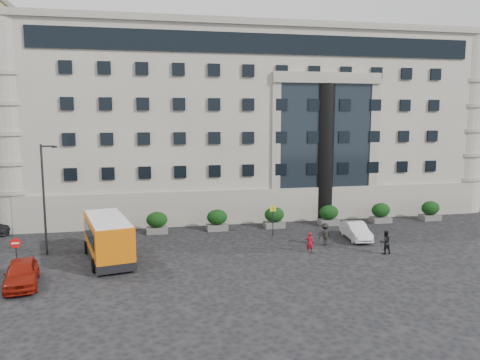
{
  "coord_description": "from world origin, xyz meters",
  "views": [
    {
      "loc": [
        -4.76,
        -31.95,
        9.93
      ],
      "look_at": [
        2.39,
        3.5,
        5.0
      ],
      "focal_mm": 35.0,
      "sensor_mm": 36.0,
      "label": 1
    }
  ],
  "objects_px": {
    "hedge_c": "(274,217)",
    "parked_car_c": "(4,224)",
    "pedestrian_a": "(310,242)",
    "hedge_e": "(381,213)",
    "no_entry_sign": "(16,248)",
    "minibus": "(108,237)",
    "bus_stop_sign": "(273,215)",
    "hedge_f": "(430,210)",
    "white_taxi": "(356,231)",
    "parked_car_d": "(74,217)",
    "red_truck": "(29,202)",
    "pedestrian_b": "(385,242)",
    "street_lamp": "(45,195)",
    "hedge_b": "(217,220)",
    "hedge_d": "(329,215)",
    "hedge_a": "(157,222)",
    "parked_car_a": "(22,273)",
    "pedestrian_c": "(325,234)"
  },
  "relations": [
    {
      "from": "hedge_c",
      "to": "pedestrian_a",
      "type": "distance_m",
      "value": 8.09
    },
    {
      "from": "white_taxi",
      "to": "hedge_c",
      "type": "bearing_deg",
      "value": 141.48
    },
    {
      "from": "hedge_d",
      "to": "no_entry_sign",
      "type": "height_order",
      "value": "no_entry_sign"
    },
    {
      "from": "hedge_f",
      "to": "bus_stop_sign",
      "type": "relative_size",
      "value": 0.73
    },
    {
      "from": "hedge_b",
      "to": "hedge_d",
      "type": "relative_size",
      "value": 1.0
    },
    {
      "from": "bus_stop_sign",
      "to": "no_entry_sign",
      "type": "relative_size",
      "value": 1.09
    },
    {
      "from": "parked_car_d",
      "to": "hedge_e",
      "type": "bearing_deg",
      "value": -3.04
    },
    {
      "from": "white_taxi",
      "to": "pedestrian_a",
      "type": "xyz_separation_m",
      "value": [
        -4.98,
        -2.84,
        0.07
      ]
    },
    {
      "from": "hedge_a",
      "to": "red_truck",
      "type": "bearing_deg",
      "value": 141.82
    },
    {
      "from": "hedge_b",
      "to": "bus_stop_sign",
      "type": "height_order",
      "value": "bus_stop_sign"
    },
    {
      "from": "hedge_e",
      "to": "no_entry_sign",
      "type": "xyz_separation_m",
      "value": [
        -29.8,
        -8.84,
        0.72
      ]
    },
    {
      "from": "bus_stop_sign",
      "to": "white_taxi",
      "type": "bearing_deg",
      "value": -21.08
    },
    {
      "from": "hedge_c",
      "to": "no_entry_sign",
      "type": "height_order",
      "value": "no_entry_sign"
    },
    {
      "from": "bus_stop_sign",
      "to": "white_taxi",
      "type": "relative_size",
      "value": 0.6
    },
    {
      "from": "hedge_e",
      "to": "minibus",
      "type": "height_order",
      "value": "minibus"
    },
    {
      "from": "street_lamp",
      "to": "red_truck",
      "type": "relative_size",
      "value": 1.57
    },
    {
      "from": "hedge_c",
      "to": "hedge_b",
      "type": "bearing_deg",
      "value": 180.0
    },
    {
      "from": "hedge_c",
      "to": "parked_car_d",
      "type": "bearing_deg",
      "value": 164.6
    },
    {
      "from": "hedge_f",
      "to": "street_lamp",
      "type": "relative_size",
      "value": 0.23
    },
    {
      "from": "hedge_b",
      "to": "no_entry_sign",
      "type": "distance_m",
      "value": 16.74
    },
    {
      "from": "no_entry_sign",
      "to": "white_taxi",
      "type": "distance_m",
      "value": 25.1
    },
    {
      "from": "hedge_f",
      "to": "hedge_e",
      "type": "bearing_deg",
      "value": 180.0
    },
    {
      "from": "red_truck",
      "to": "hedge_d",
      "type": "bearing_deg",
      "value": -15.7
    },
    {
      "from": "red_truck",
      "to": "hedge_f",
      "type": "bearing_deg",
      "value": -10.75
    },
    {
      "from": "no_entry_sign",
      "to": "parked_car_c",
      "type": "xyz_separation_m",
      "value": [
        -4.0,
        12.03,
        -1.0
      ]
    },
    {
      "from": "no_entry_sign",
      "to": "pedestrian_a",
      "type": "bearing_deg",
      "value": 2.2
    },
    {
      "from": "pedestrian_b",
      "to": "pedestrian_c",
      "type": "distance_m",
      "value": 4.61
    },
    {
      "from": "red_truck",
      "to": "pedestrian_b",
      "type": "relative_size",
      "value": 2.97
    },
    {
      "from": "parked_car_a",
      "to": "pedestrian_c",
      "type": "bearing_deg",
      "value": 3.5
    },
    {
      "from": "parked_car_a",
      "to": "parked_car_c",
      "type": "bearing_deg",
      "value": 99.15
    },
    {
      "from": "hedge_a",
      "to": "bus_stop_sign",
      "type": "bearing_deg",
      "value": -16.42
    },
    {
      "from": "hedge_a",
      "to": "parked_car_d",
      "type": "bearing_deg",
      "value": 146.67
    },
    {
      "from": "no_entry_sign",
      "to": "white_taxi",
      "type": "xyz_separation_m",
      "value": [
        24.83,
        3.6,
        -0.96
      ]
    },
    {
      "from": "hedge_f",
      "to": "no_entry_sign",
      "type": "relative_size",
      "value": 0.79
    },
    {
      "from": "street_lamp",
      "to": "parked_car_c",
      "type": "height_order",
      "value": "street_lamp"
    },
    {
      "from": "parked_car_a",
      "to": "pedestrian_c",
      "type": "relative_size",
      "value": 2.6
    },
    {
      "from": "pedestrian_a",
      "to": "pedestrian_c",
      "type": "xyz_separation_m",
      "value": [
        1.84,
        1.67,
        0.11
      ]
    },
    {
      "from": "hedge_b",
      "to": "hedge_c",
      "type": "bearing_deg",
      "value": 0.0
    },
    {
      "from": "pedestrian_b",
      "to": "parked_car_a",
      "type": "bearing_deg",
      "value": 1.99
    },
    {
      "from": "hedge_b",
      "to": "white_taxi",
      "type": "xyz_separation_m",
      "value": [
        10.63,
        -5.24,
        -0.23
      ]
    },
    {
      "from": "bus_stop_sign",
      "to": "parked_car_c",
      "type": "relative_size",
      "value": 0.56
    },
    {
      "from": "no_entry_sign",
      "to": "parked_car_d",
      "type": "xyz_separation_m",
      "value": [
        1.5,
        13.77,
        -0.98
      ]
    },
    {
      "from": "hedge_c",
      "to": "no_entry_sign",
      "type": "distance_m",
      "value": 21.33
    },
    {
      "from": "parked_car_c",
      "to": "pedestrian_c",
      "type": "height_order",
      "value": "pedestrian_c"
    },
    {
      "from": "red_truck",
      "to": "hedge_c",
      "type": "bearing_deg",
      "value": -19.66
    },
    {
      "from": "bus_stop_sign",
      "to": "pedestrian_a",
      "type": "bearing_deg",
      "value": -75.72
    },
    {
      "from": "hedge_c",
      "to": "parked_car_c",
      "type": "relative_size",
      "value": 0.41
    },
    {
      "from": "hedge_e",
      "to": "hedge_f",
      "type": "bearing_deg",
      "value": 0.0
    },
    {
      "from": "hedge_f",
      "to": "pedestrian_a",
      "type": "bearing_deg",
      "value": -151.95
    },
    {
      "from": "hedge_c",
      "to": "no_entry_sign",
      "type": "xyz_separation_m",
      "value": [
        -19.4,
        -8.84,
        0.72
      ]
    }
  ]
}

